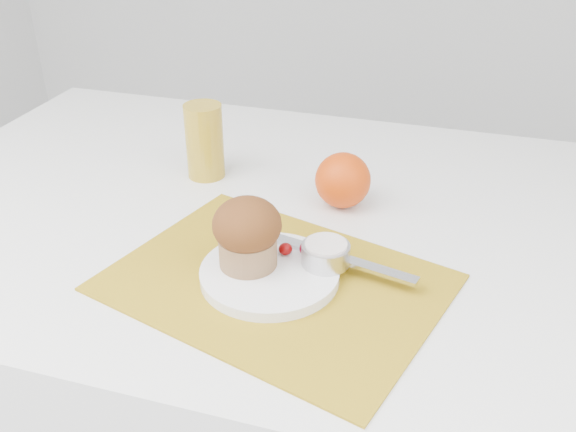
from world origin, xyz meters
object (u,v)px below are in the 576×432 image
(juice_glass, at_px, (205,141))
(muffin, at_px, (247,232))
(table, at_px, (272,389))
(plate, at_px, (270,274))
(orange, at_px, (343,180))

(juice_glass, height_order, muffin, juice_glass)
(table, bearing_deg, muffin, -80.04)
(juice_glass, relative_size, muffin, 1.31)
(plate, height_order, juice_glass, juice_glass)
(plate, xyz_separation_m, orange, (0.04, 0.22, 0.03))
(plate, height_order, muffin, muffin)
(juice_glass, bearing_deg, plate, -52.54)
(juice_glass, bearing_deg, table, -30.48)
(plate, relative_size, juice_glass, 1.43)
(muffin, bearing_deg, plate, -7.52)
(plate, bearing_deg, juice_glass, 127.46)
(table, bearing_deg, plate, -71.12)
(plate, bearing_deg, muffin, 172.48)
(plate, distance_m, juice_glass, 0.32)
(table, relative_size, juice_glass, 9.76)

